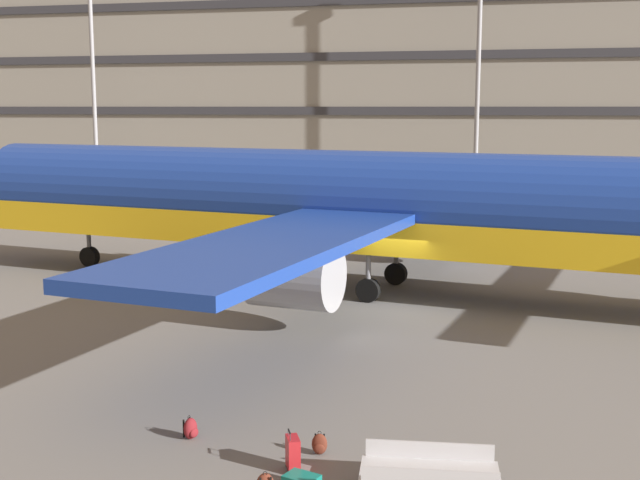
# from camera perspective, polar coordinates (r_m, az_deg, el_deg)

# --- Properties ---
(ground_plane) EXTENTS (600.00, 600.00, 0.00)m
(ground_plane) POSITION_cam_1_polar(r_m,az_deg,el_deg) (30.61, 4.96, -4.57)
(ground_plane) COLOR slate
(terminal_structure) EXTENTS (141.25, 15.63, 18.37)m
(terminal_structure) POSITION_cam_1_polar(r_m,az_deg,el_deg) (79.03, 10.50, 10.37)
(terminal_structure) COLOR gray
(terminal_structure) RESTS_ON ground_plane
(airliner) EXTENTS (40.09, 32.49, 11.50)m
(airliner) POSITION_cam_1_polar(r_m,az_deg,el_deg) (32.60, 2.80, 2.29)
(airliner) COLOR navy
(airliner) RESTS_ON ground_plane
(light_mast_far_left) EXTENTS (1.80, 0.50, 25.04)m
(light_mast_far_left) POSITION_cam_1_polar(r_m,az_deg,el_deg) (76.61, -15.40, 14.04)
(light_mast_far_left) COLOR gray
(light_mast_far_left) RESTS_ON ground_plane
(light_mast_left) EXTENTS (1.80, 0.50, 21.34)m
(light_mast_left) POSITION_cam_1_polar(r_m,az_deg,el_deg) (67.34, 10.82, 13.31)
(light_mast_left) COLOR gray
(light_mast_left) RESTS_ON ground_plane
(suitcase_orange) EXTENTS (0.42, 0.53, 0.84)m
(suitcase_orange) POSITION_cam_1_polar(r_m,az_deg,el_deg) (17.19, -1.87, -14.35)
(suitcase_orange) COLOR #B21E23
(suitcase_orange) RESTS_ON ground_plane
(backpack_large) EXTENTS (0.39, 0.41, 0.53)m
(backpack_large) POSITION_cam_1_polar(r_m,az_deg,el_deg) (18.94, -8.82, -12.65)
(backpack_large) COLOR maroon
(backpack_large) RESTS_ON ground_plane
(backpack_navy) EXTENTS (0.36, 0.26, 0.51)m
(backpack_navy) POSITION_cam_1_polar(r_m,az_deg,el_deg) (17.97, -0.04, -13.81)
(backpack_navy) COLOR #592619
(backpack_navy) RESTS_ON ground_plane
(baggage_cart) EXTENTS (3.36, 1.59, 0.82)m
(baggage_cart) POSITION_cam_1_polar(r_m,az_deg,el_deg) (16.26, 7.48, -15.65)
(baggage_cart) COLOR #B7B7BC
(baggage_cart) RESTS_ON ground_plane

